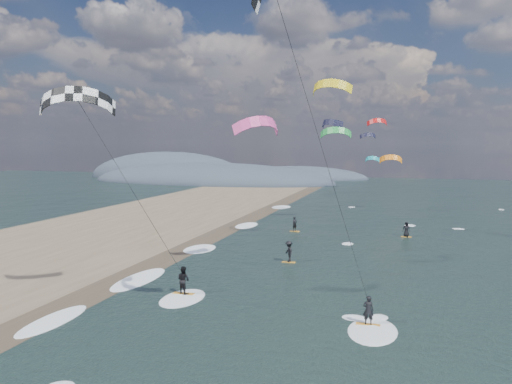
# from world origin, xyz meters

# --- Properties ---
(wet_sand_strip) EXTENTS (3.00, 240.00, 0.00)m
(wet_sand_strip) POSITION_xyz_m (-12.00, 10.00, 0.00)
(wet_sand_strip) COLOR #382D23
(wet_sand_strip) RESTS_ON ground
(coastal_hills) EXTENTS (80.00, 41.00, 15.00)m
(coastal_hills) POSITION_xyz_m (-44.84, 107.86, 0.00)
(coastal_hills) COLOR #3D4756
(coastal_hills) RESTS_ON ground
(kitesurfer_near_a) EXTENTS (7.75, 9.04, 17.91)m
(kitesurfer_near_a) POSITION_xyz_m (2.78, 5.57, 13.54)
(kitesurfer_near_a) COLOR orange
(kitesurfer_near_a) RESTS_ON ground
(kitesurfer_near_b) EXTENTS (7.27, 9.01, 13.66)m
(kitesurfer_near_b) POSITION_xyz_m (-8.60, 8.31, 8.96)
(kitesurfer_near_b) COLOR orange
(kitesurfer_near_b) RESTS_ON ground
(far_kitesurfers) EXTENTS (13.16, 15.63, 1.83)m
(far_kitesurfers) POSITION_xyz_m (0.48, 29.50, 0.88)
(far_kitesurfers) COLOR orange
(far_kitesurfers) RESTS_ON ground
(bg_kite_field) EXTENTS (11.55, 74.87, 9.70)m
(bg_kite_field) POSITION_xyz_m (0.31, 52.75, 11.77)
(bg_kite_field) COLOR yellow
(bg_kite_field) RESTS_ON ground
(shoreline_surf) EXTENTS (2.40, 79.40, 0.11)m
(shoreline_surf) POSITION_xyz_m (-10.80, 14.75, 0.00)
(shoreline_surf) COLOR white
(shoreline_surf) RESTS_ON ground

